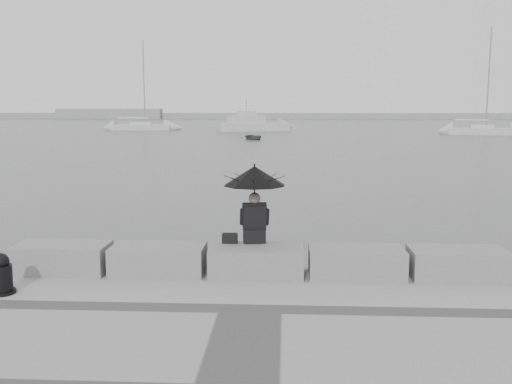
# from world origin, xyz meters

# --- Properties ---
(ground) EXTENTS (360.00, 360.00, 0.00)m
(ground) POSITION_xyz_m (0.00, 0.00, 0.00)
(ground) COLOR #414446
(ground) RESTS_ON ground
(stone_block_far_left) EXTENTS (1.60, 0.80, 0.50)m
(stone_block_far_left) POSITION_xyz_m (-3.40, -0.45, 0.75)
(stone_block_far_left) COLOR slate
(stone_block_far_left) RESTS_ON promenade
(stone_block_left) EXTENTS (1.60, 0.80, 0.50)m
(stone_block_left) POSITION_xyz_m (-1.70, -0.45, 0.75)
(stone_block_left) COLOR slate
(stone_block_left) RESTS_ON promenade
(stone_block_centre) EXTENTS (1.60, 0.80, 0.50)m
(stone_block_centre) POSITION_xyz_m (0.00, -0.45, 0.75)
(stone_block_centre) COLOR slate
(stone_block_centre) RESTS_ON promenade
(stone_block_right) EXTENTS (1.60, 0.80, 0.50)m
(stone_block_right) POSITION_xyz_m (1.70, -0.45, 0.75)
(stone_block_right) COLOR slate
(stone_block_right) RESTS_ON promenade
(stone_block_far_right) EXTENTS (1.60, 0.80, 0.50)m
(stone_block_far_right) POSITION_xyz_m (3.40, -0.45, 0.75)
(stone_block_far_right) COLOR slate
(stone_block_far_right) RESTS_ON promenade
(seated_person) EXTENTS (1.10, 1.10, 1.39)m
(seated_person) POSITION_xyz_m (-0.05, -0.09, 1.99)
(seated_person) COLOR black
(seated_person) RESTS_ON stone_block_centre
(bag) EXTENTS (0.27, 0.15, 0.17)m
(bag) POSITION_xyz_m (-0.48, -0.20, 1.09)
(bag) COLOR black
(bag) RESTS_ON stone_block_centre
(mooring_bollard) EXTENTS (0.41, 0.41, 0.65)m
(mooring_bollard) POSITION_xyz_m (-3.88, -1.66, 0.77)
(mooring_bollard) COLOR black
(mooring_bollard) RESTS_ON promenade
(distant_landmass) EXTENTS (180.00, 8.00, 2.80)m
(distant_landmass) POSITION_xyz_m (-8.14, 154.51, 0.90)
(distant_landmass) COLOR gray
(distant_landmass) RESTS_ON ground
(sailboat_left) EXTENTS (8.55, 2.59, 12.90)m
(sailboat_left) POSITION_xyz_m (-20.51, 72.41, 0.51)
(sailboat_left) COLOR silver
(sailboat_left) RESTS_ON ground
(sailboat_right) EXTENTS (8.00, 3.65, 12.90)m
(sailboat_right) POSITION_xyz_m (24.31, 61.21, 0.52)
(sailboat_right) COLOR silver
(sailboat_right) RESTS_ON ground
(motor_cruiser) EXTENTS (10.32, 6.07, 4.50)m
(motor_cruiser) POSITION_xyz_m (-4.10, 70.04, 0.89)
(motor_cruiser) COLOR silver
(motor_cruiser) RESTS_ON ground
(dinghy) EXTENTS (3.68, 2.74, 0.57)m
(dinghy) POSITION_xyz_m (-2.87, 49.55, 0.29)
(dinghy) COLOR gray
(dinghy) RESTS_ON ground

